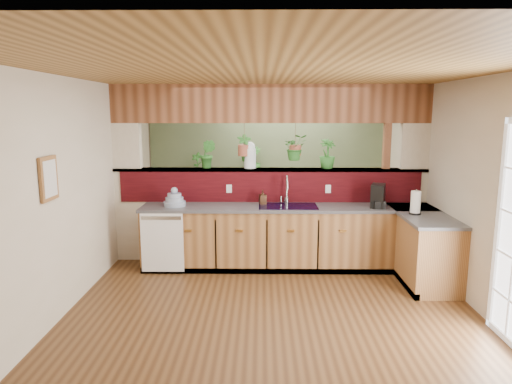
{
  "coord_description": "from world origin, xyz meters",
  "views": [
    {
      "loc": [
        -0.12,
        -5.32,
        2.22
      ],
      "look_at": [
        -0.2,
        0.7,
        1.15
      ],
      "focal_mm": 32.0,
      "sensor_mm": 36.0,
      "label": 1
    }
  ],
  "objects_px": {
    "soap_dispenser": "(263,197)",
    "glass_jar": "(250,155)",
    "shelving_console": "(230,202)",
    "faucet": "(287,188)",
    "coffee_maker": "(378,197)",
    "dish_stack": "(175,200)",
    "paper_towel": "(415,203)"
  },
  "relations": [
    {
      "from": "faucet",
      "to": "glass_jar",
      "type": "xyz_separation_m",
      "value": [
        -0.53,
        0.21,
        0.46
      ]
    },
    {
      "from": "glass_jar",
      "to": "shelving_console",
      "type": "bearing_deg",
      "value": 102.66
    },
    {
      "from": "shelving_console",
      "to": "soap_dispenser",
      "type": "bearing_deg",
      "value": -80.45
    },
    {
      "from": "faucet",
      "to": "dish_stack",
      "type": "height_order",
      "value": "faucet"
    },
    {
      "from": "soap_dispenser",
      "to": "dish_stack",
      "type": "bearing_deg",
      "value": -172.86
    },
    {
      "from": "coffee_maker",
      "to": "shelving_console",
      "type": "distance_m",
      "value": 3.27
    },
    {
      "from": "faucet",
      "to": "shelving_console",
      "type": "height_order",
      "value": "faucet"
    },
    {
      "from": "faucet",
      "to": "glass_jar",
      "type": "height_order",
      "value": "glass_jar"
    },
    {
      "from": "soap_dispenser",
      "to": "glass_jar",
      "type": "xyz_separation_m",
      "value": [
        -0.19,
        0.24,
        0.58
      ]
    },
    {
      "from": "faucet",
      "to": "soap_dispenser",
      "type": "xyz_separation_m",
      "value": [
        -0.34,
        -0.02,
        -0.12
      ]
    },
    {
      "from": "glass_jar",
      "to": "faucet",
      "type": "bearing_deg",
      "value": -22.06
    },
    {
      "from": "dish_stack",
      "to": "coffee_maker",
      "type": "xyz_separation_m",
      "value": [
        2.84,
        -0.05,
        0.07
      ]
    },
    {
      "from": "faucet",
      "to": "shelving_console",
      "type": "relative_size",
      "value": 0.26
    },
    {
      "from": "dish_stack",
      "to": "shelving_console",
      "type": "relative_size",
      "value": 0.19
    },
    {
      "from": "soap_dispenser",
      "to": "glass_jar",
      "type": "height_order",
      "value": "glass_jar"
    },
    {
      "from": "glass_jar",
      "to": "shelving_console",
      "type": "height_order",
      "value": "glass_jar"
    },
    {
      "from": "faucet",
      "to": "shelving_console",
      "type": "xyz_separation_m",
      "value": [
        -0.96,
        2.11,
        -0.63
      ]
    },
    {
      "from": "faucet",
      "to": "paper_towel",
      "type": "bearing_deg",
      "value": -21.57
    },
    {
      "from": "soap_dispenser",
      "to": "glass_jar",
      "type": "bearing_deg",
      "value": 128.33
    },
    {
      "from": "dish_stack",
      "to": "shelving_console",
      "type": "distance_m",
      "value": 2.43
    },
    {
      "from": "dish_stack",
      "to": "paper_towel",
      "type": "height_order",
      "value": "paper_towel"
    },
    {
      "from": "coffee_maker",
      "to": "faucet",
      "type": "bearing_deg",
      "value": -170.52
    },
    {
      "from": "glass_jar",
      "to": "shelving_console",
      "type": "distance_m",
      "value": 2.23
    },
    {
      "from": "soap_dispenser",
      "to": "paper_towel",
      "type": "distance_m",
      "value": 2.08
    },
    {
      "from": "faucet",
      "to": "paper_towel",
      "type": "height_order",
      "value": "faucet"
    },
    {
      "from": "soap_dispenser",
      "to": "coffee_maker",
      "type": "bearing_deg",
      "value": -7.34
    },
    {
      "from": "soap_dispenser",
      "to": "coffee_maker",
      "type": "xyz_separation_m",
      "value": [
        1.6,
        -0.21,
        0.05
      ]
    },
    {
      "from": "coffee_maker",
      "to": "shelving_console",
      "type": "height_order",
      "value": "coffee_maker"
    },
    {
      "from": "glass_jar",
      "to": "shelving_console",
      "type": "relative_size",
      "value": 0.24
    },
    {
      "from": "coffee_maker",
      "to": "paper_towel",
      "type": "bearing_deg",
      "value": -28.05
    },
    {
      "from": "paper_towel",
      "to": "shelving_console",
      "type": "bearing_deg",
      "value": 133.21
    },
    {
      "from": "faucet",
      "to": "glass_jar",
      "type": "relative_size",
      "value": 1.08
    }
  ]
}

